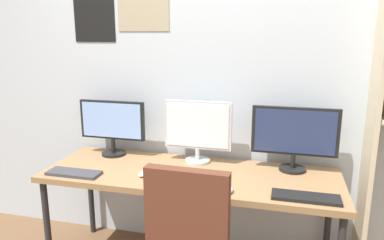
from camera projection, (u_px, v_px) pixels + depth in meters
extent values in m
cube|color=silver|center=(204.00, 82.00, 2.72)|extent=(4.37, 0.10, 2.60)
cube|color=black|center=(94.00, 15.00, 2.77)|extent=(0.34, 0.01, 0.40)
cube|color=#936D47|center=(190.00, 175.00, 2.46)|extent=(1.97, 0.68, 0.04)
cylinder|color=#262628|center=(47.00, 228.00, 2.50)|extent=(0.04, 0.04, 0.70)
cylinder|color=#262628|center=(91.00, 193.00, 3.05)|extent=(0.04, 0.04, 0.70)
cylinder|color=#262628|center=(328.00, 222.00, 2.59)|extent=(0.04, 0.04, 0.70)
cube|color=beige|center=(371.00, 133.00, 2.33)|extent=(0.03, 0.28, 2.06)
cube|color=#592D1E|center=(187.00, 214.00, 1.87)|extent=(0.44, 0.08, 0.48)
cylinder|color=black|center=(114.00, 153.00, 2.81)|extent=(0.18, 0.18, 0.02)
cylinder|color=black|center=(113.00, 145.00, 2.80)|extent=(0.03, 0.03, 0.11)
cube|color=black|center=(112.00, 120.00, 2.76)|extent=(0.51, 0.03, 0.29)
cube|color=#8CB2F2|center=(111.00, 120.00, 2.74)|extent=(0.47, 0.01, 0.26)
cylinder|color=silver|center=(198.00, 161.00, 2.65)|extent=(0.18, 0.18, 0.02)
cylinder|color=silver|center=(198.00, 154.00, 2.64)|extent=(0.03, 0.03, 0.08)
cube|color=silver|center=(198.00, 125.00, 2.59)|extent=(0.49, 0.03, 0.35)
cube|color=white|center=(197.00, 126.00, 2.58)|extent=(0.45, 0.01, 0.31)
cylinder|color=black|center=(292.00, 169.00, 2.49)|extent=(0.18, 0.18, 0.02)
cylinder|color=black|center=(293.00, 161.00, 2.48)|extent=(0.03, 0.03, 0.09)
cube|color=black|center=(295.00, 131.00, 2.43)|extent=(0.57, 0.03, 0.32)
cube|color=navy|center=(295.00, 132.00, 2.42)|extent=(0.52, 0.01, 0.29)
cube|color=#38383D|center=(74.00, 173.00, 2.42)|extent=(0.36, 0.13, 0.02)
cube|color=#38383D|center=(181.00, 184.00, 2.24)|extent=(0.40, 0.13, 0.02)
cube|color=black|center=(306.00, 197.00, 2.06)|extent=(0.38, 0.13, 0.02)
ellipsoid|color=silver|center=(143.00, 173.00, 2.39)|extent=(0.06, 0.10, 0.03)
ellipsoid|color=silver|center=(228.00, 190.00, 2.14)|extent=(0.06, 0.10, 0.03)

